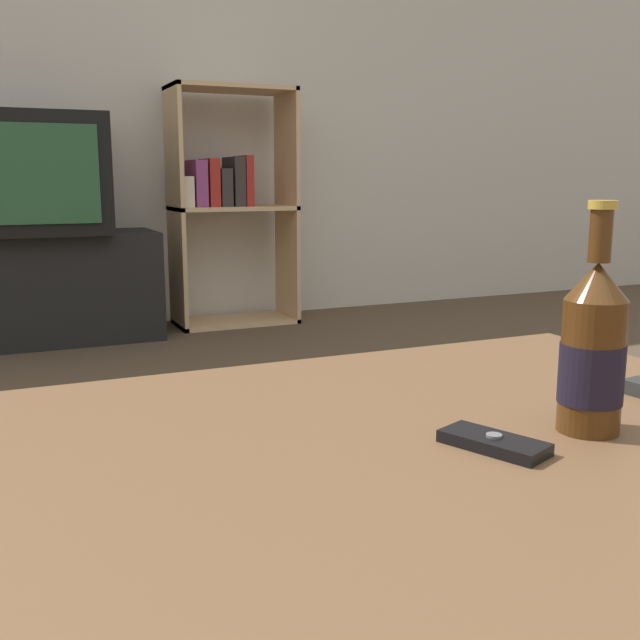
# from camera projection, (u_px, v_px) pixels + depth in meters

# --- Properties ---
(back_wall) EXTENTS (8.00, 0.05, 2.60)m
(back_wall) POSITION_uv_depth(u_px,v_px,m) (56.00, 43.00, 3.35)
(back_wall) COLOR beige
(back_wall) RESTS_ON ground_plane
(coffee_table) EXTENTS (1.27, 0.89, 0.41)m
(coffee_table) POSITION_uv_depth(u_px,v_px,m) (366.00, 502.00, 0.81)
(coffee_table) COLOR brown
(coffee_table) RESTS_ON ground_plane
(tv_stand) EXTENTS (1.03, 0.41, 0.47)m
(tv_stand) POSITION_uv_depth(u_px,v_px,m) (36.00, 288.00, 3.23)
(tv_stand) COLOR black
(tv_stand) RESTS_ON ground_plane
(television) EXTENTS (0.61, 0.57, 0.50)m
(television) POSITION_uv_depth(u_px,v_px,m) (28.00, 174.00, 3.14)
(television) COLOR black
(television) RESTS_ON tv_stand
(bookshelf) EXTENTS (0.58, 0.30, 1.13)m
(bookshelf) POSITION_uv_depth(u_px,v_px,m) (227.00, 200.00, 3.58)
(bookshelf) COLOR tan
(bookshelf) RESTS_ON ground_plane
(beer_bottle) EXTENTS (0.08, 0.08, 0.27)m
(beer_bottle) POSITION_uv_depth(u_px,v_px,m) (593.00, 351.00, 0.88)
(beer_bottle) COLOR #47280F
(beer_bottle) RESTS_ON coffee_table
(cell_phone) EXTENTS (0.09, 0.13, 0.02)m
(cell_phone) POSITION_uv_depth(u_px,v_px,m) (494.00, 443.00, 0.84)
(cell_phone) COLOR black
(cell_phone) RESTS_ON coffee_table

